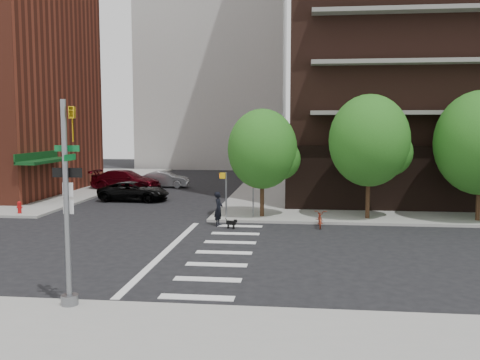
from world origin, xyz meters
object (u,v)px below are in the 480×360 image
at_px(fire_hydrant, 19,207).
at_px(parked_car_maroon, 126,180).
at_px(parked_car_black, 134,191).
at_px(dog_walker, 219,209).
at_px(parked_car_silver, 164,179).
at_px(scooter, 320,218).
at_px(traffic_signal, 68,219).

height_order(fire_hydrant, parked_car_maroon, parked_car_maroon).
bearing_deg(parked_car_black, dog_walker, -136.18).
relative_size(parked_car_black, dog_walker, 2.68).
bearing_deg(parked_car_black, parked_car_silver, 2.75).
xyz_separation_m(fire_hydrant, scooter, (17.76, -1.52, -0.08)).
xyz_separation_m(parked_car_maroon, parked_car_silver, (2.61, 2.40, -0.14)).
distance_m(parked_car_silver, scooter, 21.09).
distance_m(traffic_signal, fire_hydrant, 18.42).
xyz_separation_m(traffic_signal, fire_hydrant, (-10.03, 15.29, -2.15)).
bearing_deg(dog_walker, parked_car_maroon, 40.28).
bearing_deg(scooter, traffic_signal, -120.16).
bearing_deg(traffic_signal, fire_hydrant, 123.26).
xyz_separation_m(parked_car_silver, scooter, (12.85, -16.73, -0.23)).
bearing_deg(parked_car_black, fire_hydrant, 147.40).
bearing_deg(parked_car_maroon, dog_walker, -141.82).
relative_size(fire_hydrant, parked_car_maroon, 0.13).
relative_size(scooter, dog_walker, 0.98).
xyz_separation_m(fire_hydrant, parked_car_silver, (4.92, 15.21, 0.16)).
bearing_deg(parked_car_silver, scooter, -146.17).
bearing_deg(traffic_signal, parked_car_maroon, 105.36).
height_order(parked_car_silver, scooter, parked_car_silver).
height_order(parked_car_black, scooter, parked_car_black).
distance_m(fire_hydrant, parked_car_black, 8.39).
distance_m(parked_car_black, dog_walker, 11.40).
bearing_deg(parked_car_maroon, parked_car_silver, -43.68).
bearing_deg(fire_hydrant, parked_car_silver, 72.08).
distance_m(parked_car_maroon, scooter, 21.08).
relative_size(parked_car_maroon, dog_walker, 3.15).
bearing_deg(fire_hydrant, parked_car_maroon, 79.77).
bearing_deg(parked_car_maroon, traffic_signal, -160.92).
bearing_deg(scooter, parked_car_maroon, 136.30).
xyz_separation_m(parked_car_black, parked_car_maroon, (-2.57, 5.98, 0.16)).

